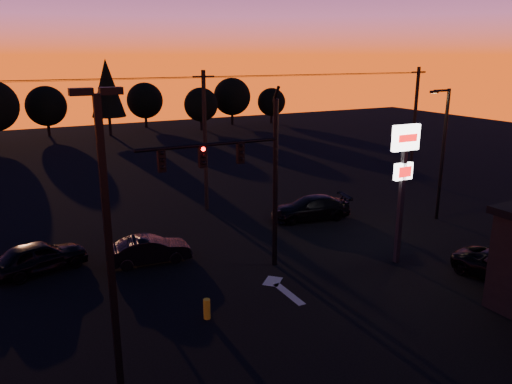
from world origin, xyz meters
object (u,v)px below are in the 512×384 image
at_px(parking_lot_light, 108,239).
at_px(streetlight, 442,149).
at_px(pylon_sign, 404,165).
at_px(suv_parked, 506,268).
at_px(car_left, 39,257).
at_px(car_mid, 149,250).
at_px(secondary_signal, 103,189).
at_px(traffic_signal_mast, 245,169).
at_px(car_right, 311,208).
at_px(bollard, 207,309).

distance_m(parking_lot_light, streetlight, 23.05).
distance_m(pylon_sign, suv_parked, 6.46).
xyz_separation_m(car_left, car_mid, (4.90, -1.34, -0.09)).
bearing_deg(secondary_signal, traffic_signal_mast, -56.81).
bearing_deg(car_left, traffic_signal_mast, -133.15).
bearing_deg(suv_parked, car_right, 93.23).
xyz_separation_m(pylon_sign, car_mid, (-10.82, 5.58, -4.25)).
relative_size(streetlight, car_left, 1.83).
bearing_deg(traffic_signal_mast, car_mid, 140.39).
relative_size(traffic_signal_mast, car_left, 1.96).
height_order(car_mid, suv_parked, car_mid).
height_order(streetlight, car_right, streetlight).
bearing_deg(car_mid, car_right, -74.25).
bearing_deg(pylon_sign, car_left, 156.27).
bearing_deg(streetlight, car_mid, 174.93).
distance_m(streetlight, car_mid, 18.19).
height_order(pylon_sign, suv_parked, pylon_sign).
bearing_deg(car_right, traffic_signal_mast, -42.26).
relative_size(traffic_signal_mast, parking_lot_light, 0.94).
xyz_separation_m(car_right, suv_parked, (2.85, -11.53, -0.08)).
xyz_separation_m(streetlight, car_left, (-22.63, 2.91, -3.68)).
xyz_separation_m(pylon_sign, suv_parked, (2.82, -3.93, -4.28)).
bearing_deg(car_mid, pylon_sign, -112.16).
height_order(parking_lot_light, car_left, parking_lot_light).
bearing_deg(traffic_signal_mast, pylon_sign, -19.36).
bearing_deg(parking_lot_light, car_mid, 69.94).
relative_size(secondary_signal, parking_lot_light, 0.48).
distance_m(parking_lot_light, car_right, 19.40).
relative_size(streetlight, car_mid, 2.00).
bearing_deg(car_left, secondary_signal, -66.46).
bearing_deg(secondary_signal, streetlight, -17.56).
relative_size(bollard, car_left, 0.19).
relative_size(pylon_sign, car_mid, 1.70).
height_order(secondary_signal, suv_parked, secondary_signal).
bearing_deg(pylon_sign, bollard, -175.67).
xyz_separation_m(pylon_sign, car_right, (-0.03, 7.60, -4.20)).
height_order(bollard, car_mid, car_mid).
bearing_deg(car_left, car_right, -103.50).
bearing_deg(bollard, traffic_signal_mast, 45.02).
relative_size(car_mid, suv_parked, 0.88).
distance_m(pylon_sign, car_right, 8.69).
relative_size(car_left, car_right, 0.89).
relative_size(parking_lot_light, bollard, 11.21).
bearing_deg(bollard, secondary_signal, 98.57).
relative_size(secondary_signal, streetlight, 0.54).
bearing_deg(parking_lot_light, suv_parked, 1.88).
bearing_deg(traffic_signal_mast, streetlight, 6.14).
bearing_deg(car_left, streetlight, -113.36).
bearing_deg(car_left, bollard, -161.26).
bearing_deg(traffic_signal_mast, parking_lot_light, -136.63).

